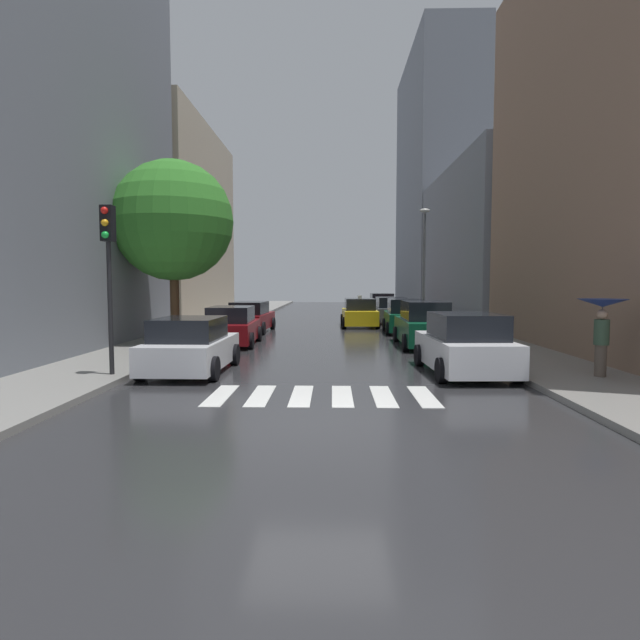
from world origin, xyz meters
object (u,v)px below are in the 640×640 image
Objects in this scene: taxi_midroad at (359,313)px; parked_car_right_fourth at (391,311)px; parked_car_right_third at (405,317)px; traffic_light_left_corner at (108,252)px; parked_car_right_second at (424,325)px; parked_car_left_nearest at (191,347)px; pedestrian_foreground at (602,317)px; street_tree_left at (173,221)px; parked_car_left_third at (250,318)px; parked_car_left_second at (232,327)px; parked_car_right_fifth at (381,306)px; lamp_post_right at (424,257)px; parked_car_right_nearest at (465,346)px.

parked_car_right_fourth is at bearing -35.92° from taxi_midroad.
parked_car_right_third is 16.14m from traffic_light_left_corner.
parked_car_right_second is 1.01× the size of parked_car_right_fourth.
parked_car_right_fourth reaches higher than parked_car_left_nearest.
pedestrian_foreground is 0.27× the size of street_tree_left.
parked_car_right_second is (7.80, -5.87, 0.10)m from parked_car_left_third.
parked_car_right_second is (7.56, 6.24, 0.10)m from parked_car_left_nearest.
pedestrian_foreground reaches higher than parked_car_left_second.
parked_car_right_second is 1.12× the size of traffic_light_left_corner.
pedestrian_foreground reaches higher than parked_car_left_third.
taxi_midroad is 17.51m from pedestrian_foreground.
lamp_post_right is (1.64, -8.59, 3.18)m from parked_car_right_fifth.
parked_car_right_second is 1.18× the size of parked_car_right_third.
parked_car_left_second is 19.76m from parked_car_right_fifth.
lamp_post_right reaches higher than parked_car_left_nearest.
lamp_post_right is at bearing -7.92° from parked_car_right_nearest.
parked_car_right_nearest is 0.99× the size of traffic_light_left_corner.
parked_car_right_second is at bearing -92.96° from parked_car_left_second.
parked_car_left_second is at bearing -134.31° from lamp_post_right.
taxi_midroad is at bearing 5.67° from parked_car_right_nearest.
parked_car_right_second reaches higher than parked_car_right_fourth.
taxi_midroad is (-2.05, 9.27, -0.07)m from parked_car_right_second.
pedestrian_foreground reaches higher than taxi_midroad.
parked_car_right_fifth is 0.60× the size of street_tree_left.
parked_car_right_third is at bearing -90.00° from parked_car_left_third.
parked_car_right_nearest is 11.79m from parked_car_right_third.
parked_car_left_nearest is at bearing -69.64° from street_tree_left.
parked_car_right_second is 8.11m from pedestrian_foreground.
pedestrian_foreground is (3.06, -25.82, 0.84)m from parked_car_right_fifth.
parked_car_left_third is 10.79m from lamp_post_right.
parked_car_right_second is 12.15m from traffic_light_left_corner.
parked_car_right_fifth is (0.07, 18.38, -0.02)m from parked_car_right_second.
taxi_midroad is at bearing 13.20° from parked_car_right_second.
parked_car_left_third is 14.44m from parked_car_right_nearest.
parked_car_right_third is 5.60m from lamp_post_right.
parked_car_right_second is at bearing -174.71° from pedestrian_foreground.
lamp_post_right is (9.37, 9.60, 3.26)m from parked_car_left_second.
parked_car_left_nearest is 25.78m from parked_car_right_fifth.
street_tree_left reaches higher than parked_car_right_fifth.
parked_car_left_third is 1.17× the size of parked_car_right_third.
lamp_post_right is at bearing -169.33° from parked_car_right_fifth.
traffic_light_left_corner reaches higher than pedestrian_foreground.
parked_car_left_second is at bearing -142.81° from pedestrian_foreground.
parked_car_right_fourth is at bearing -34.07° from parked_car_left_second.
street_tree_left is at bearing 139.64° from parked_car_right_fourth.
parked_car_right_fourth is 19.99m from pedestrian_foreground.
parked_car_right_third is 4.28m from taxi_midroad.
parked_car_right_nearest is 1.04× the size of parked_car_right_third.
parked_car_right_fifth is 9.35m from taxi_midroad.
parked_car_left_nearest is at bearing 87.87° from parked_car_right_nearest.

